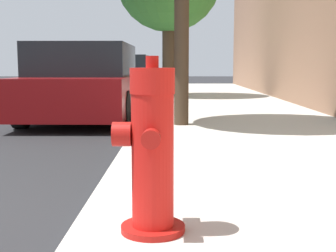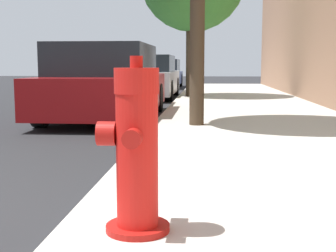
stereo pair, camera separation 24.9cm
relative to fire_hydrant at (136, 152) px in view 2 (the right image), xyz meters
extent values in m
cylinder|color=#A91511|center=(0.01, 0.00, -0.41)|extent=(0.35, 0.35, 0.04)
cylinder|color=red|center=(0.01, 0.00, -0.04)|extent=(0.22, 0.22, 0.71)
cylinder|color=red|center=(0.01, 0.00, 0.38)|extent=(0.23, 0.23, 0.13)
cylinder|color=#A91511|center=(0.01, 0.00, 0.48)|extent=(0.07, 0.07, 0.06)
cylinder|color=#A91511|center=(0.01, -0.15, 0.10)|extent=(0.10, 0.08, 0.10)
cylinder|color=#A91511|center=(0.01, 0.15, 0.10)|extent=(0.10, 0.08, 0.10)
cylinder|color=#A91511|center=(-0.16, 0.00, 0.10)|extent=(0.10, 0.13, 0.13)
cube|color=maroon|center=(-1.56, 6.51, -0.08)|extent=(1.84, 4.41, 0.66)
cube|color=black|center=(-1.56, 6.33, 0.55)|extent=(1.69, 2.43, 0.58)
cylinder|color=black|center=(-2.40, 7.87, -0.27)|extent=(0.20, 0.62, 0.62)
cylinder|color=black|center=(-0.72, 7.87, -0.27)|extent=(0.20, 0.62, 0.62)
cylinder|color=black|center=(-2.40, 5.14, -0.27)|extent=(0.20, 0.62, 0.62)
cylinder|color=black|center=(-0.72, 5.14, -0.27)|extent=(0.20, 0.62, 0.62)
cube|color=#B7B7BC|center=(-1.52, 12.18, -0.08)|extent=(1.78, 4.33, 0.66)
cube|color=black|center=(-1.52, 12.00, 0.50)|extent=(1.64, 2.38, 0.49)
cylinder|color=black|center=(-2.33, 13.52, -0.28)|extent=(0.20, 0.60, 0.60)
cylinder|color=black|center=(-0.71, 13.52, -0.28)|extent=(0.20, 0.60, 0.60)
cylinder|color=black|center=(-2.33, 10.83, -0.28)|extent=(0.20, 0.60, 0.60)
cylinder|color=black|center=(-0.71, 10.83, -0.28)|extent=(0.20, 0.60, 0.60)
cube|color=navy|center=(-1.70, 18.79, -0.14)|extent=(1.71, 4.12, 0.55)
cube|color=black|center=(-1.70, 18.63, 0.42)|extent=(1.57, 2.27, 0.56)
cylinder|color=black|center=(-2.47, 20.07, -0.27)|extent=(0.20, 0.61, 0.61)
cylinder|color=black|center=(-0.93, 20.07, -0.27)|extent=(0.20, 0.61, 0.61)
cylinder|color=black|center=(-2.47, 17.51, -0.27)|extent=(0.20, 0.61, 0.61)
cylinder|color=black|center=(-0.93, 17.51, -0.27)|extent=(0.20, 0.61, 0.61)
cylinder|color=#423323|center=(0.22, 4.54, 1.10)|extent=(0.22, 0.22, 3.05)
cylinder|color=#423323|center=(-0.06, 10.98, 0.73)|extent=(0.35, 0.35, 2.32)
camera|label=1|loc=(0.12, -2.43, 0.46)|focal=50.00mm
camera|label=2|loc=(0.37, -2.41, 0.46)|focal=50.00mm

